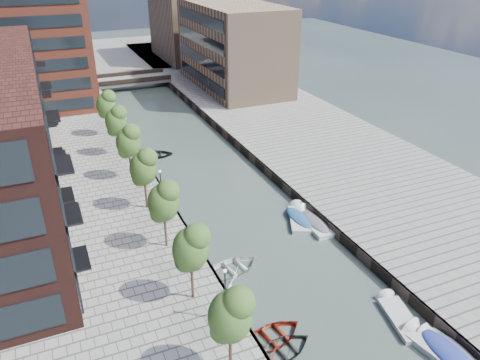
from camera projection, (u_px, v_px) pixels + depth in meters
water at (185, 148)px, 60.61m from camera, size 300.00×300.00×0.00m
quay_right at (294, 127)px, 66.09m from camera, size 20.00×140.00×1.00m
quay_wall_left at (138, 152)px, 58.21m from camera, size 0.25×140.00×1.00m
quay_wall_right at (229, 137)px, 62.56m from camera, size 0.25×140.00×1.00m
far_closure at (108, 56)px, 109.62m from camera, size 80.00×40.00×1.00m
apartment_block at (0, 139)px, 41.70m from camera, size 8.00×38.00×14.00m
tower at (16, 3)px, 67.91m from camera, size 18.00×18.00×30.00m
tan_block_near at (233, 46)px, 80.79m from camera, size 12.00×25.00×14.00m
tan_block_far at (187, 20)px, 101.67m from camera, size 12.00×20.00×16.00m
bridge at (133, 80)px, 86.24m from camera, size 13.00×6.00×1.30m
tree_0 at (230, 314)px, 25.67m from camera, size 2.50×2.50×5.95m
tree_1 at (190, 247)px, 31.42m from camera, size 2.50×2.50×5.95m
tree_2 at (163, 200)px, 37.16m from camera, size 2.50×2.50×5.95m
tree_3 at (143, 166)px, 42.90m from camera, size 2.50×2.50×5.95m
tree_4 at (128, 140)px, 48.65m from camera, size 2.50×2.50×5.95m
tree_5 at (116, 120)px, 54.39m from camera, size 2.50×2.50×5.95m
tree_6 at (106, 103)px, 60.13m from camera, size 2.50×2.50×5.95m
lamp_0 at (225, 289)px, 30.22m from camera, size 0.24×0.24×4.12m
lamp_1 at (161, 186)px, 43.35m from camera, size 0.24×0.24×4.12m
lamp_2 at (127, 130)px, 56.48m from camera, size 0.24×0.24×4.12m
sloop_1 at (283, 352)px, 30.07m from camera, size 4.64×3.64×0.87m
sloop_2 at (273, 340)px, 31.01m from camera, size 5.22×4.22×0.96m
sloop_3 at (233, 271)px, 37.60m from camera, size 5.60×4.54×1.02m
sloop_4 at (155, 156)px, 58.12m from camera, size 5.31×4.35×0.96m
motorboat_0 at (442, 352)px, 29.79m from camera, size 2.85×5.92×1.89m
motorboat_1 at (450, 351)px, 29.92m from camera, size 2.55×4.87×1.55m
motorboat_2 at (397, 314)px, 33.02m from camera, size 2.59×4.88×1.55m
motorboat_3 at (299, 217)px, 44.65m from camera, size 3.59×5.24×1.66m
motorboat_4 at (312, 221)px, 43.97m from camera, size 2.02×5.30×1.74m
car at (207, 86)px, 81.49m from camera, size 2.42×3.84×1.22m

